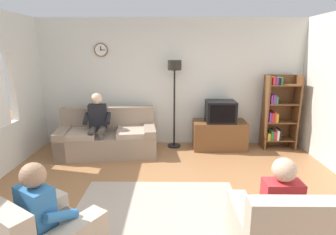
# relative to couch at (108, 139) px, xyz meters

# --- Properties ---
(ground_plane) EXTENTS (12.00, 12.00, 0.00)m
(ground_plane) POSITION_rel_couch_xyz_m (1.28, -1.93, -0.31)
(ground_plane) COLOR #9E6B42
(back_wall_assembly) EXTENTS (6.20, 0.17, 2.70)m
(back_wall_assembly) POSITION_rel_couch_xyz_m (1.28, 0.73, 1.04)
(back_wall_assembly) COLOR silver
(back_wall_assembly) RESTS_ON ground_plane
(couch) EXTENTS (1.99, 1.11, 0.90)m
(couch) POSITION_rel_couch_xyz_m (0.00, 0.00, 0.00)
(couch) COLOR gray
(couch) RESTS_ON ground_plane
(tv_stand) EXTENTS (1.10, 0.56, 0.59)m
(tv_stand) POSITION_rel_couch_xyz_m (2.30, 0.32, -0.02)
(tv_stand) COLOR brown
(tv_stand) RESTS_ON ground_plane
(tv) EXTENTS (0.60, 0.49, 0.44)m
(tv) POSITION_rel_couch_xyz_m (2.30, 0.30, 0.50)
(tv) COLOR black
(tv) RESTS_ON tv_stand
(bookshelf) EXTENTS (0.68, 0.36, 1.55)m
(bookshelf) POSITION_rel_couch_xyz_m (3.52, 0.40, 0.46)
(bookshelf) COLOR brown
(bookshelf) RESTS_ON ground_plane
(floor_lamp) EXTENTS (0.28, 0.28, 1.85)m
(floor_lamp) POSITION_rel_couch_xyz_m (1.34, 0.42, 1.14)
(floor_lamp) COLOR black
(floor_lamp) RESTS_ON ground_plane
(area_rug) EXTENTS (2.20, 1.70, 0.01)m
(area_rug) POSITION_rel_couch_xyz_m (1.11, -2.11, -0.31)
(area_rug) COLOR #AD9E8E
(area_rug) RESTS_ON ground_plane
(person_on_couch) EXTENTS (0.55, 0.57, 1.24)m
(person_on_couch) POSITION_rel_couch_xyz_m (-0.16, -0.11, 0.39)
(person_on_couch) COLOR black
(person_on_couch) RESTS_ON ground_plane
(person_in_left_armchair) EXTENTS (0.61, 0.64, 1.12)m
(person_in_left_armchair) POSITION_rel_couch_xyz_m (0.13, -3.03, 0.29)
(person_in_left_armchair) COLOR #3372B2
(person_in_left_armchair) RESTS_ON ground_plane
(person_in_right_armchair) EXTENTS (0.51, 0.54, 1.12)m
(person_in_right_armchair) POSITION_rel_couch_xyz_m (2.29, -2.88, 0.29)
(person_in_right_armchair) COLOR red
(person_in_right_armchair) RESTS_ON ground_plane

